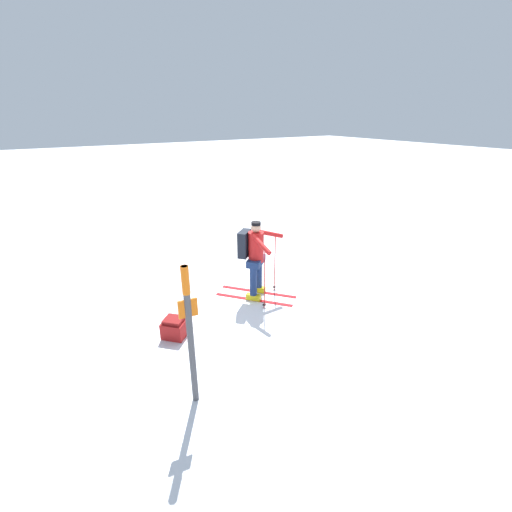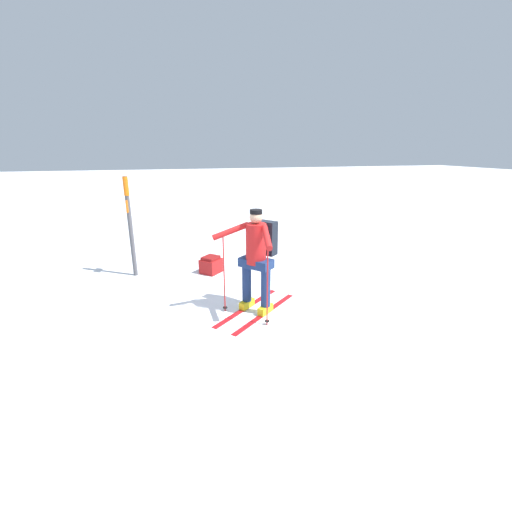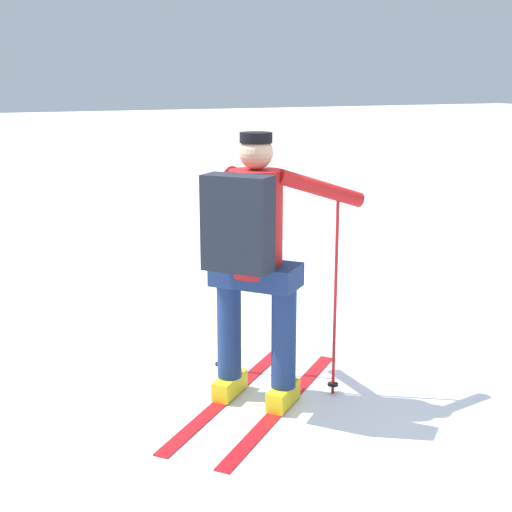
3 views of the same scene
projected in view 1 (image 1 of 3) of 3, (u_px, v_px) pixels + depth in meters
The scene contains 4 objects.
ground_plane at pixel (246, 293), 7.46m from camera, with size 80.00×80.00×0.00m, color white.
skier at pixel (254, 255), 6.98m from camera, with size 1.44×1.57×1.65m.
dropped_backpack at pixel (175, 328), 5.96m from camera, with size 0.52×0.52×0.36m.
trail_marker at pixel (190, 327), 4.24m from camera, with size 0.24×0.10×2.01m.
Camera 1 is at (3.29, 5.69, 3.64)m, focal length 24.00 mm.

